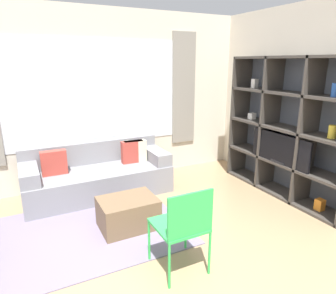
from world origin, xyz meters
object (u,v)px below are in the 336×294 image
at_px(shelving_unit, 289,129).
at_px(ottoman, 128,213).
at_px(couch_main, 98,175).
at_px(folding_chair, 183,223).

relative_size(shelving_unit, ottoman, 3.16).
height_order(couch_main, ottoman, couch_main).
bearing_deg(folding_chair, shelving_unit, -158.83).
bearing_deg(ottoman, folding_chair, -79.31).
bearing_deg(folding_chair, couch_main, -83.25).
xyz_separation_m(couch_main, folding_chair, (0.25, -2.12, 0.23)).
height_order(shelving_unit, couch_main, shelving_unit).
relative_size(couch_main, folding_chair, 2.40).
bearing_deg(shelving_unit, ottoman, 177.16).
relative_size(ottoman, folding_chair, 0.77).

